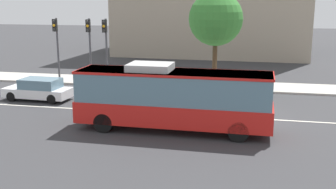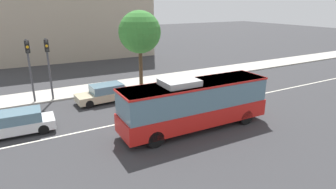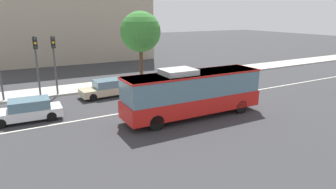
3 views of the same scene
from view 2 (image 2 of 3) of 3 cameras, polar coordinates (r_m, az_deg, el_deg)
ground_plane at (r=22.94m, az=8.27°, el=-2.14°), size 160.00×160.00×0.00m
sidewalk_kerb at (r=29.96m, az=-1.83°, el=3.02°), size 80.00×3.55×0.14m
lane_centre_line at (r=22.94m, az=8.27°, el=-2.12°), size 76.00×0.16×0.01m
transit_bus at (r=18.09m, az=5.48°, el=-1.54°), size 10.03×2.63×3.46m
sedan_beige at (r=23.86m, az=-12.65°, el=0.24°), size 4.58×2.02×1.46m
sedan_white at (r=20.00m, az=-28.21°, el=-5.08°), size 4.58×2.02×1.46m
traffic_light_near_corner at (r=24.67m, az=-23.11°, el=6.62°), size 0.32×0.62×5.20m
traffic_light_mid_block at (r=24.67m, az=-26.33°, el=6.20°), size 0.34×0.62×5.20m
street_tree_kerbside_left at (r=27.25m, az=-5.75°, el=12.44°), size 4.00×4.00×7.24m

